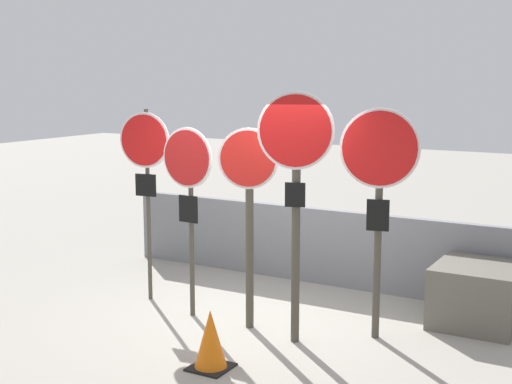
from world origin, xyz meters
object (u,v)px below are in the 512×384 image
(stop_sign_2, at_px, (249,193))
(stop_sign_4, at_px, (379,178))
(stop_sign_1, at_px, (188,177))
(stop_sign_3, at_px, (296,172))
(stop_sign_0, at_px, (145,158))
(traffic_cone_0, at_px, (211,340))
(storage_crate, at_px, (477,295))

(stop_sign_2, bearing_deg, stop_sign_4, -2.63)
(stop_sign_1, xyz_separation_m, stop_sign_3, (1.43, -0.15, 0.17))
(stop_sign_3, xyz_separation_m, stop_sign_4, (0.70, 0.53, -0.07))
(stop_sign_0, xyz_separation_m, stop_sign_1, (0.80, -0.25, -0.15))
(stop_sign_3, bearing_deg, traffic_cone_0, -129.29)
(stop_sign_1, xyz_separation_m, traffic_cone_0, (1.03, -1.14, -1.36))
(stop_sign_2, relative_size, stop_sign_4, 0.91)
(stop_sign_0, distance_m, traffic_cone_0, 2.75)
(stop_sign_3, bearing_deg, stop_sign_0, 152.65)
(stop_sign_4, bearing_deg, stop_sign_3, -156.96)
(stop_sign_4, distance_m, storage_crate, 1.91)
(stop_sign_2, distance_m, traffic_cone_0, 1.69)
(traffic_cone_0, height_order, storage_crate, storage_crate)
(stop_sign_1, height_order, stop_sign_2, stop_sign_2)
(stop_sign_0, relative_size, stop_sign_4, 0.97)
(stop_sign_4, bearing_deg, stop_sign_2, -177.81)
(traffic_cone_0, bearing_deg, stop_sign_1, 132.24)
(stop_sign_2, bearing_deg, storage_crate, 13.72)
(stop_sign_2, height_order, traffic_cone_0, stop_sign_2)
(traffic_cone_0, relative_size, storage_crate, 0.60)
(stop_sign_4, bearing_deg, stop_sign_0, 168.54)
(stop_sign_2, bearing_deg, stop_sign_1, 160.58)
(stop_sign_1, height_order, storage_crate, stop_sign_1)
(stop_sign_1, distance_m, stop_sign_2, 0.81)
(stop_sign_2, distance_m, storage_crate, 2.83)
(stop_sign_1, distance_m, storage_crate, 3.52)
(stop_sign_1, bearing_deg, storage_crate, 28.70)
(stop_sign_0, xyz_separation_m, stop_sign_3, (2.24, -0.39, 0.01))
(stop_sign_1, xyz_separation_m, stop_sign_4, (2.13, 0.38, 0.09))
(stop_sign_4, relative_size, traffic_cone_0, 4.22)
(stop_sign_0, relative_size, traffic_cone_0, 4.10)
(stop_sign_0, xyz_separation_m, traffic_cone_0, (1.84, -1.39, -1.51))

